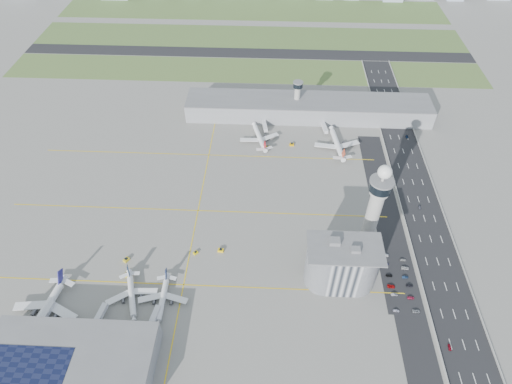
{
  "coord_description": "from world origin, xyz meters",
  "views": [
    {
      "loc": [
        9.43,
        -168.89,
        217.48
      ],
      "look_at": [
        0.0,
        35.0,
        15.0
      ],
      "focal_mm": 30.0,
      "sensor_mm": 36.0,
      "label": 1
    }
  ],
  "objects_px": {
    "jet_bridge_near_2": "(149,330)",
    "car_lot_0": "(396,311)",
    "car_lot_9": "(405,277)",
    "tug_3": "(221,250)",
    "car_lot_1": "(394,295)",
    "airplane_far_a": "(259,134)",
    "car_lot_8": "(409,285)",
    "tug_4": "(268,147)",
    "airplane_near_c": "(162,298)",
    "car_hw_1": "(419,207)",
    "control_tower": "(376,204)",
    "jet_bridge_far_1": "(322,124)",
    "car_hw_4": "(380,98)",
    "car_lot_11": "(403,260)",
    "car_hw_0": "(450,347)",
    "tug_0": "(126,259)",
    "tug_2": "(196,253)",
    "car_lot_7": "(411,298)",
    "car_lot_6": "(416,311)",
    "jet_bridge_near_1": "(94,328)",
    "car_lot_2": "(391,286)",
    "jet_bridge_far_0": "(264,122)",
    "admin_building": "(342,264)",
    "airplane_near_a": "(43,308)",
    "car_lot_10": "(405,268)",
    "airplane_near_b": "(131,294)",
    "tug_1": "(127,274)",
    "car_lot_5": "(385,255)",
    "car_lot_3": "(389,276)",
    "car_lot_4": "(386,264)",
    "secondary_tower": "(297,96)",
    "jet_bridge_near_0": "(40,325)",
    "airplane_far_b": "(337,140)"
  },
  "relations": [
    {
      "from": "jet_bridge_near_1",
      "to": "jet_bridge_far_0",
      "type": "distance_m",
      "value": 210.89
    },
    {
      "from": "jet_bridge_near_2",
      "to": "jet_bridge_far_0",
      "type": "xyz_separation_m",
      "value": [
        55.0,
        193.0,
        0.0
      ]
    },
    {
      "from": "admin_building",
      "to": "airplane_near_a",
      "type": "relative_size",
      "value": 0.93
    },
    {
      "from": "car_lot_0",
      "to": "car_lot_9",
      "type": "distance_m",
      "value": 24.69
    },
    {
      "from": "tug_0",
      "to": "car_lot_0",
      "type": "xyz_separation_m",
      "value": [
        161.0,
        -27.55,
        -0.46
      ]
    },
    {
      "from": "tug_0",
      "to": "car_hw_4",
      "type": "height_order",
      "value": "tug_0"
    },
    {
      "from": "tug_1",
      "to": "jet_bridge_near_1",
      "type": "bearing_deg",
      "value": 79.59
    },
    {
      "from": "airplane_far_a",
      "to": "car_lot_2",
      "type": "bearing_deg",
      "value": -165.59
    },
    {
      "from": "airplane_near_c",
      "to": "airplane_far_a",
      "type": "relative_size",
      "value": 0.88
    },
    {
      "from": "tug_0",
      "to": "car_lot_8",
      "type": "distance_m",
      "value": 172.23
    },
    {
      "from": "airplane_near_c",
      "to": "jet_bridge_near_1",
      "type": "height_order",
      "value": "airplane_near_c"
    },
    {
      "from": "car_hw_1",
      "to": "jet_bridge_near_2",
      "type": "bearing_deg",
      "value": -147.02
    },
    {
      "from": "airplane_near_a",
      "to": "airplane_near_b",
      "type": "relative_size",
      "value": 1.29
    },
    {
      "from": "tug_0",
      "to": "car_lot_3",
      "type": "xyz_separation_m",
      "value": [
        161.19,
        -4.03,
        -0.5
      ]
    },
    {
      "from": "jet_bridge_near_1",
      "to": "car_lot_5",
      "type": "bearing_deg",
      "value": -60.73
    },
    {
      "from": "jet_bridge_near_2",
      "to": "tug_4",
      "type": "height_order",
      "value": "jet_bridge_near_2"
    },
    {
      "from": "airplane_near_b",
      "to": "jet_bridge_near_2",
      "type": "xyz_separation_m",
      "value": [
        14.92,
        -20.44,
        -2.06
      ]
    },
    {
      "from": "secondary_tower",
      "to": "jet_bridge_near_1",
      "type": "distance_m",
      "value": 239.88
    },
    {
      "from": "tug_2",
      "to": "car_lot_2",
      "type": "xyz_separation_m",
      "value": [
        118.86,
        -19.12,
        -0.21
      ]
    },
    {
      "from": "car_lot_6",
      "to": "car_lot_10",
      "type": "xyz_separation_m",
      "value": [
        -0.32,
        29.24,
        0.05
      ]
    },
    {
      "from": "car_hw_4",
      "to": "tug_2",
      "type": "bearing_deg",
      "value": -121.22
    },
    {
      "from": "car_lot_8",
      "to": "tug_4",
      "type": "bearing_deg",
      "value": 34.02
    },
    {
      "from": "tug_4",
      "to": "car_lot_10",
      "type": "xyz_separation_m",
      "value": [
        87.04,
        -113.26,
        -0.36
      ]
    },
    {
      "from": "airplane_far_a",
      "to": "car_hw_4",
      "type": "bearing_deg",
      "value": -75.62
    },
    {
      "from": "airplane_far_a",
      "to": "jet_bridge_near_0",
      "type": "height_order",
      "value": "airplane_far_a"
    },
    {
      "from": "car_lot_11",
      "to": "airplane_near_c",
      "type": "bearing_deg",
      "value": 105.49
    },
    {
      "from": "airplane_near_a",
      "to": "jet_bridge_near_1",
      "type": "relative_size",
      "value": 3.24
    },
    {
      "from": "airplane_far_a",
      "to": "car_lot_8",
      "type": "distance_m",
      "value": 165.89
    },
    {
      "from": "airplane_far_b",
      "to": "car_lot_9",
      "type": "relative_size",
      "value": 11.96
    },
    {
      "from": "tug_1",
      "to": "car_lot_6",
      "type": "distance_m",
      "value": 169.61
    },
    {
      "from": "jet_bridge_near_2",
      "to": "car_lot_0",
      "type": "bearing_deg",
      "value": -71.89
    },
    {
      "from": "tug_4",
      "to": "car_lot_9",
      "type": "bearing_deg",
      "value": -156.49
    },
    {
      "from": "car_lot_0",
      "to": "car_lot_7",
      "type": "xyz_separation_m",
      "value": [
        9.99,
        8.69,
        -0.01
      ]
    },
    {
      "from": "car_lot_2",
      "to": "car_lot_8",
      "type": "xyz_separation_m",
      "value": [
        10.91,
        1.07,
        0.03
      ]
    },
    {
      "from": "car_lot_0",
      "to": "car_hw_4",
      "type": "distance_m",
      "value": 221.0
    },
    {
      "from": "tug_3",
      "to": "car_lot_1",
      "type": "height_order",
      "value": "tug_3"
    },
    {
      "from": "car_lot_5",
      "to": "car_lot_11",
      "type": "distance_m",
      "value": 10.84
    },
    {
      "from": "jet_bridge_far_1",
      "to": "tug_0",
      "type": "height_order",
      "value": "jet_bridge_far_1"
    },
    {
      "from": "car_lot_0",
      "to": "car_lot_6",
      "type": "distance_m",
      "value": 11.23
    },
    {
      "from": "control_tower",
      "to": "car_hw_1",
      "type": "relative_size",
      "value": 19.45
    },
    {
      "from": "control_tower",
      "to": "jet_bridge_far_1",
      "type": "relative_size",
      "value": 4.61
    },
    {
      "from": "car_lot_2",
      "to": "tug_4",
      "type": "bearing_deg",
      "value": 35.52
    },
    {
      "from": "secondary_tower",
      "to": "jet_bridge_near_1",
      "type": "height_order",
      "value": "secondary_tower"
    },
    {
      "from": "car_lot_8",
      "to": "car_hw_1",
      "type": "height_order",
      "value": "car_lot_8"
    },
    {
      "from": "airplane_near_c",
      "to": "car_hw_1",
      "type": "xyz_separation_m",
      "value": [
        163.55,
        81.77,
        -4.24
      ]
    },
    {
      "from": "car_lot_7",
      "to": "jet_bridge_near_1",
      "type": "bearing_deg",
      "value": 96.91
    },
    {
      "from": "tug_1",
      "to": "car_lot_10",
      "type": "relative_size",
      "value": 0.78
    },
    {
      "from": "secondary_tower",
      "to": "car_lot_1",
      "type": "relative_size",
      "value": 8.15
    },
    {
      "from": "car_lot_0",
      "to": "car_hw_0",
      "type": "xyz_separation_m",
      "value": [
        24.26,
        -20.41,
        0.02
      ]
    },
    {
      "from": "car_lot_4",
      "to": "car_hw_4",
      "type": "xyz_separation_m",
      "value": [
        25.98,
        187.51,
        0.03
      ]
    }
  ]
}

